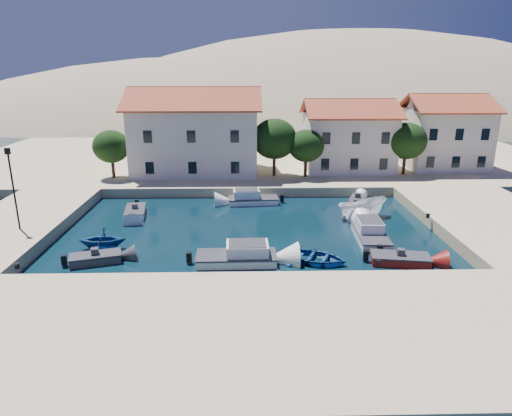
# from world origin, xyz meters

# --- Properties ---
(ground) EXTENTS (400.00, 400.00, 0.00)m
(ground) POSITION_xyz_m (0.00, 0.00, 0.00)
(ground) COLOR black
(ground) RESTS_ON ground
(quay_south) EXTENTS (52.00, 12.00, 1.00)m
(quay_south) POSITION_xyz_m (0.00, -6.00, 0.50)
(quay_south) COLOR beige
(quay_south) RESTS_ON ground
(quay_east) EXTENTS (11.00, 20.00, 1.00)m
(quay_east) POSITION_xyz_m (20.50, 10.00, 0.50)
(quay_east) COLOR beige
(quay_east) RESTS_ON ground
(quay_west) EXTENTS (8.00, 20.00, 1.00)m
(quay_west) POSITION_xyz_m (-19.00, 10.00, 0.50)
(quay_west) COLOR beige
(quay_west) RESTS_ON ground
(quay_north) EXTENTS (80.00, 36.00, 1.00)m
(quay_north) POSITION_xyz_m (2.00, 38.00, 0.50)
(quay_north) COLOR beige
(quay_north) RESTS_ON ground
(hills) EXTENTS (254.00, 176.00, 99.00)m
(hills) POSITION_xyz_m (20.64, 123.62, -23.40)
(hills) COLOR tan
(hills) RESTS_ON ground
(building_left) EXTENTS (14.70, 9.45, 9.70)m
(building_left) POSITION_xyz_m (-6.00, 28.00, 5.94)
(building_left) COLOR silver
(building_left) RESTS_ON quay_north
(building_mid) EXTENTS (10.50, 8.40, 8.30)m
(building_mid) POSITION_xyz_m (12.00, 29.00, 5.22)
(building_mid) COLOR silver
(building_mid) RESTS_ON quay_north
(building_right) EXTENTS (9.45, 8.40, 8.80)m
(building_right) POSITION_xyz_m (24.00, 30.00, 5.47)
(building_right) COLOR silver
(building_right) RESTS_ON quay_north
(trees) EXTENTS (37.30, 5.30, 6.45)m
(trees) POSITION_xyz_m (4.51, 25.46, 4.84)
(trees) COLOR #382314
(trees) RESTS_ON quay_north
(lamppost) EXTENTS (0.35, 0.25, 6.22)m
(lamppost) POSITION_xyz_m (-17.50, 8.00, 4.75)
(lamppost) COLOR black
(lamppost) RESTS_ON quay_west
(bollards) EXTENTS (29.36, 9.56, 0.30)m
(bollards) POSITION_xyz_m (2.80, 3.87, 1.15)
(bollards) COLOR black
(bollards) RESTS_ON ground
(motorboat_grey_sw) EXTENTS (3.69, 2.42, 1.25)m
(motorboat_grey_sw) POSITION_xyz_m (-10.54, 3.84, 0.30)
(motorboat_grey_sw) COLOR #38373C
(motorboat_grey_sw) RESTS_ON ground
(cabin_cruiser_south) EXTENTS (5.53, 2.45, 1.60)m
(cabin_cruiser_south) POSITION_xyz_m (-0.91, 3.60, 0.48)
(cabin_cruiser_south) COLOR white
(cabin_cruiser_south) RESTS_ON ground
(rowboat_south) EXTENTS (5.37, 4.69, 0.93)m
(rowboat_south) POSITION_xyz_m (4.45, 3.61, 0.00)
(rowboat_south) COLOR navy
(rowboat_south) RESTS_ON ground
(motorboat_red_se) EXTENTS (4.14, 2.35, 1.25)m
(motorboat_red_se) POSITION_xyz_m (10.25, 3.22, 0.29)
(motorboat_red_se) COLOR maroon
(motorboat_red_se) RESTS_ON ground
(cabin_cruiser_east) EXTENTS (2.47, 5.49, 1.60)m
(cabin_cruiser_east) POSITION_xyz_m (9.41, 7.71, 0.48)
(cabin_cruiser_east) COLOR white
(cabin_cruiser_east) RESTS_ON ground
(boat_east) EXTENTS (5.18, 3.44, 1.87)m
(boat_east) POSITION_xyz_m (10.08, 13.20, 0.00)
(boat_east) COLOR white
(boat_east) RESTS_ON ground
(motorboat_white_ne) EXTENTS (2.45, 3.35, 1.25)m
(motorboat_white_ne) POSITION_xyz_m (10.75, 17.57, 0.30)
(motorboat_white_ne) COLOR white
(motorboat_white_ne) RESTS_ON ground
(rowboat_west) EXTENTS (3.48, 3.03, 1.78)m
(rowboat_west) POSITION_xyz_m (-10.82, 6.42, 0.00)
(rowboat_west) COLOR navy
(rowboat_west) RESTS_ON ground
(motorboat_white_west) EXTENTS (2.29, 4.10, 1.25)m
(motorboat_white_west) POSITION_xyz_m (-10.27, 14.41, 0.29)
(motorboat_white_west) COLOR white
(motorboat_white_west) RESTS_ON ground
(cabin_cruiser_north) EXTENTS (5.01, 2.42, 1.60)m
(cabin_cruiser_north) POSITION_xyz_m (0.49, 17.82, 0.48)
(cabin_cruiser_north) COLOR white
(cabin_cruiser_north) RESTS_ON ground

